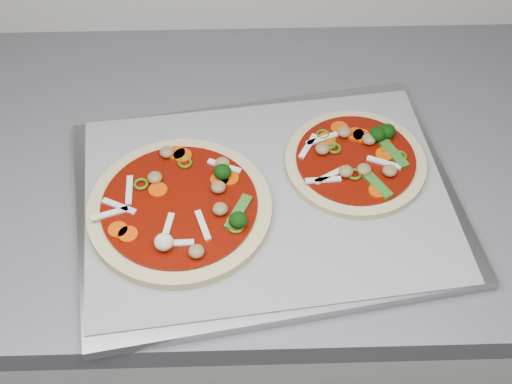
{
  "coord_description": "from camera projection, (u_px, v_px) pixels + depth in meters",
  "views": [
    {
      "loc": [
        0.09,
        0.61,
        1.65
      ],
      "look_at": [
        0.11,
        1.21,
        0.93
      ],
      "focal_mm": 50.0,
      "sensor_mm": 36.0,
      "label": 1
    }
  ],
  "objects": [
    {
      "name": "pizza_right",
      "position": [
        357.0,
        160.0,
        0.98
      ],
      "size": [
        0.27,
        0.27,
        0.03
      ],
      "rotation": [
        0.0,
        0.0,
        0.6
      ],
      "color": "#DEC587",
      "rests_on": "parchment"
    },
    {
      "name": "baking_tray",
      "position": [
        267.0,
        201.0,
        0.96
      ],
      "size": [
        0.56,
        0.45,
        0.02
      ],
      "primitive_type": "cube",
      "rotation": [
        0.0,
        0.0,
        0.16
      ],
      "color": "#949499",
      "rests_on": "countertop"
    },
    {
      "name": "pizza_left",
      "position": [
        181.0,
        207.0,
        0.93
      ],
      "size": [
        0.32,
        0.32,
        0.04
      ],
      "rotation": [
        0.0,
        0.0,
        0.4
      ],
      "color": "#DEC587",
      "rests_on": "parchment"
    },
    {
      "name": "parchment",
      "position": [
        267.0,
        197.0,
        0.95
      ],
      "size": [
        0.52,
        0.4,
        0.0
      ],
      "primitive_type": "cube",
      "rotation": [
        0.0,
        0.0,
        0.12
      ],
      "color": "gray",
      "rests_on": "baking_tray"
    },
    {
      "name": "base_cabinet",
      "position": [
        200.0,
        323.0,
        1.38
      ],
      "size": [
        3.6,
        0.6,
        0.86
      ],
      "primitive_type": "cube",
      "color": "silver",
      "rests_on": "ground"
    },
    {
      "name": "countertop",
      "position": [
        182.0,
        170.0,
        1.03
      ],
      "size": [
        3.6,
        0.6,
        0.04
      ],
      "primitive_type": "cube",
      "color": "slate",
      "rests_on": "base_cabinet"
    }
  ]
}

